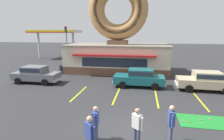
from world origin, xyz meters
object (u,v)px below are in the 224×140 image
object	(u,v)px
pedestrian_hooded_kid	(90,135)
trash_bin	(62,69)
pedestrian_clipboard_woman	(96,122)
traffic_light_pole	(66,40)
car_grey	(36,74)
pedestrian_blue_sweater_man	(171,122)
pedestrian_leather_jacket_man	(137,126)
car_champagne	(206,80)
golf_ball	(200,123)
car_teal	(139,77)

from	to	relation	value
pedestrian_hooded_kid	trash_bin	bearing A→B (deg)	119.80
pedestrian_clipboard_woman	traffic_light_pole	bearing A→B (deg)	117.38
pedestrian_clipboard_woman	trash_bin	xyz separation A→B (m)	(-7.58, 12.27, -0.39)
car_grey	pedestrian_blue_sweater_man	bearing A→B (deg)	-34.01
pedestrian_leather_jacket_man	traffic_light_pole	bearing A→B (deg)	121.30
pedestrian_clipboard_woman	car_champagne	bearing A→B (deg)	49.69
golf_ball	pedestrian_blue_sweater_man	size ratio (longest dim) A/B	0.02
pedestrian_hooded_kid	traffic_light_pole	bearing A→B (deg)	116.27
trash_bin	traffic_light_pole	bearing A→B (deg)	108.85
car_teal	pedestrian_clipboard_woman	size ratio (longest dim) A/B	2.83
car_grey	car_champagne	distance (m)	15.29
car_grey	car_champagne	world-z (taller)	same
pedestrian_leather_jacket_man	pedestrian_clipboard_woman	world-z (taller)	pedestrian_leather_jacket_man
golf_ball	pedestrian_leather_jacket_man	xyz separation A→B (m)	(-3.23, -2.44, 0.89)
car_teal	traffic_light_pole	bearing A→B (deg)	137.39
trash_bin	traffic_light_pole	xyz separation A→B (m)	(-2.38, 6.96, 3.21)
traffic_light_pole	golf_ball	bearing A→B (deg)	-48.40
car_champagne	car_teal	bearing A→B (deg)	178.43
car_grey	pedestrian_leather_jacket_man	xyz separation A→B (m)	(9.97, -8.17, 0.07)
pedestrian_hooded_kid	car_champagne	bearing A→B (deg)	53.67
car_teal	pedestrian_blue_sweater_man	size ratio (longest dim) A/B	2.64
golf_ball	pedestrian_hooded_kid	xyz separation A→B (m)	(-4.92, -3.51, 0.92)
car_champagne	traffic_light_pole	distance (m)	20.42
car_grey	pedestrian_clipboard_woman	bearing A→B (deg)	-44.66
car_teal	pedestrian_hooded_kid	size ratio (longest dim) A/B	2.62
pedestrian_hooded_kid	trash_bin	world-z (taller)	pedestrian_hooded_kid
golf_ball	car_grey	size ratio (longest dim) A/B	0.01
car_champagne	car_teal	size ratio (longest dim) A/B	1.01
trash_bin	pedestrian_blue_sweater_man	bearing A→B (deg)	-47.73
pedestrian_blue_sweater_man	car_grey	bearing A→B (deg)	145.99
pedestrian_leather_jacket_man	traffic_light_pole	size ratio (longest dim) A/B	0.29
pedestrian_leather_jacket_man	pedestrian_hooded_kid	bearing A→B (deg)	-147.72
traffic_light_pole	pedestrian_leather_jacket_man	bearing A→B (deg)	-58.70
pedestrian_blue_sweater_man	pedestrian_hooded_kid	xyz separation A→B (m)	(-3.10, -1.55, 0.01)
pedestrian_clipboard_woman	car_teal	bearing A→B (deg)	78.84
pedestrian_leather_jacket_man	trash_bin	distance (m)	15.51
car_teal	pedestrian_blue_sweater_man	distance (m)	8.26
car_grey	pedestrian_clipboard_woman	size ratio (longest dim) A/B	2.83
car_champagne	pedestrian_leather_jacket_man	size ratio (longest dim) A/B	2.71
car_grey	pedestrian_clipboard_woman	distance (m)	11.50
pedestrian_hooded_kid	pedestrian_clipboard_woman	world-z (taller)	pedestrian_hooded_kid
car_grey	car_champagne	bearing A→B (deg)	1.08
car_teal	pedestrian_hooded_kid	world-z (taller)	pedestrian_hooded_kid
car_grey	pedestrian_blue_sweater_man	xyz separation A→B (m)	(11.39, -7.68, 0.09)
golf_ball	car_champagne	distance (m)	6.42
car_grey	pedestrian_hooded_kid	xyz separation A→B (m)	(8.28, -9.23, 0.10)
pedestrian_hooded_kid	car_teal	bearing A→B (deg)	80.72
trash_bin	car_teal	bearing A→B (deg)	-22.02
golf_ball	traffic_light_pole	distance (m)	22.86
car_champagne	pedestrian_clipboard_woman	distance (m)	10.98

